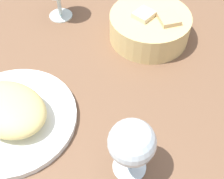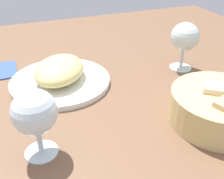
{
  "view_description": "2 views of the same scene",
  "coord_description": "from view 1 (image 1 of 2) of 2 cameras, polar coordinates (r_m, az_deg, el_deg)",
  "views": [
    {
      "loc": [
        8.18,
        -43.5,
        49.94
      ],
      "look_at": [
        5.63,
        -5.75,
        3.18
      ],
      "focal_mm": 47.3,
      "sensor_mm": 36.0,
      "label": 1
    },
    {
      "loc": [
        47.51,
        -21.86,
        34.9
      ],
      "look_at": [
        1.42,
        -4.01,
        4.93
      ],
      "focal_mm": 43.01,
      "sensor_mm": 36.0,
      "label": 2
    }
  ],
  "objects": [
    {
      "name": "ground_plane",
      "position": [
        0.67,
        -4.45,
        1.81
      ],
      "size": [
        140.0,
        140.0,
        2.0
      ],
      "primitive_type": "cube",
      "color": "brown"
    },
    {
      "name": "omelette",
      "position": [
        0.6,
        -19.43,
        -3.51
      ],
      "size": [
        19.96,
        18.23,
        5.28
      ],
      "primitive_type": "ellipsoid",
      "rotation": [
        0.0,
        0.0,
        -0.5
      ],
      "color": "#DFCD7C",
      "rests_on": "plate"
    },
    {
      "name": "wine_glass_near",
      "position": [
        0.47,
        3.85,
        -10.44
      ],
      "size": [
        7.8,
        7.8,
        12.93
      ],
      "color": "silver",
      "rests_on": "ground_plane"
    },
    {
      "name": "plate",
      "position": [
        0.62,
        -18.63,
        -5.31
      ],
      "size": [
        25.54,
        25.54,
        1.4
      ],
      "primitive_type": "cylinder",
      "color": "white",
      "rests_on": "ground_plane"
    },
    {
      "name": "bread_basket",
      "position": [
        0.75,
        7.33,
        11.99
      ],
      "size": [
        19.64,
        19.64,
        7.79
      ],
      "color": "#D6BC76",
      "rests_on": "ground_plane"
    }
  ]
}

